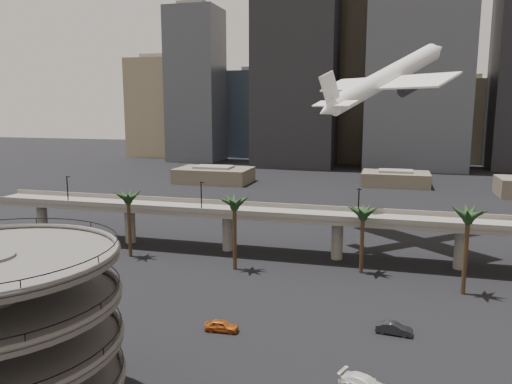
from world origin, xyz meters
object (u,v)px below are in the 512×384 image
(overpass, at_px, (281,218))
(car_a, at_px, (222,326))
(car_b, at_px, (394,328))
(airborne_jet, at_px, (385,79))
(car_c, at_px, (365,384))

(overpass, distance_m, car_a, 35.95)
(car_a, distance_m, car_b, 22.24)
(car_b, bearing_deg, car_a, 108.86)
(airborne_jet, distance_m, car_c, 71.04)
(overpass, bearing_deg, car_b, -54.48)
(car_a, xyz_separation_m, car_b, (21.66, 5.06, 0.01))
(overpass, xyz_separation_m, car_b, (21.62, -30.28, -6.58))
(car_b, relative_size, car_c, 0.84)
(airborne_jet, relative_size, car_b, 6.46)
(airborne_jet, distance_m, car_a, 65.67)
(airborne_jet, height_order, car_c, airborne_jet)
(overpass, height_order, car_a, overpass)
(overpass, xyz_separation_m, car_c, (18.75, -44.60, -6.54))
(overpass, distance_m, car_c, 48.82)
(overpass, xyz_separation_m, car_a, (-0.04, -35.35, -6.59))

